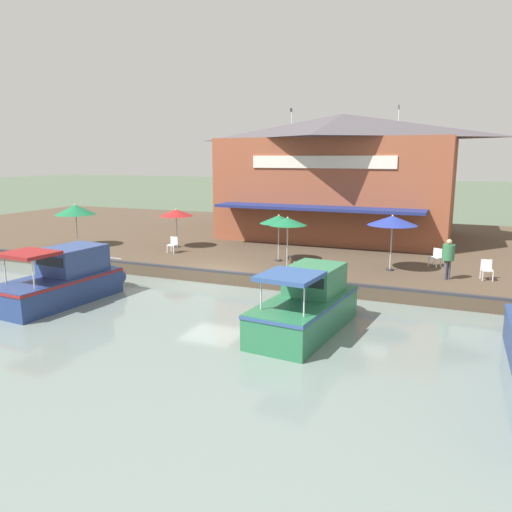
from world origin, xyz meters
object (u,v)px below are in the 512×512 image
(patio_umbrella_by_entrance, at_px, (392,221))
(person_near_entrance, at_px, (448,254))
(motorboat_second_along, at_px, (69,280))
(tree_behind_restaurant, at_px, (323,153))
(cafe_chair_far_corner_seat, at_px, (436,256))
(mooring_post, at_px, (291,267))
(patio_umbrella_far_corner, at_px, (288,222))
(patio_umbrella_mid_patio_left, at_px, (176,213))
(patio_umbrella_mid_patio_right, at_px, (75,210))
(waterfront_restaurant, at_px, (341,175))
(cafe_chair_back_row_seat, at_px, (487,269))
(patio_umbrella_near_quay_edge, at_px, (279,219))
(tree_upstream_bank, at_px, (246,166))
(cafe_chair_beside_entrance, at_px, (173,244))
(motorboat_far_downstream, at_px, (311,304))

(patio_umbrella_by_entrance, bearing_deg, person_near_entrance, 71.07)
(motorboat_second_along, bearing_deg, tree_behind_restaurant, 170.98)
(cafe_chair_far_corner_seat, relative_size, mooring_post, 0.86)
(patio_umbrella_far_corner, relative_size, patio_umbrella_by_entrance, 0.98)
(patio_umbrella_mid_patio_left, xyz_separation_m, cafe_chair_far_corner_seat, (-0.31, 14.02, -1.50))
(person_near_entrance, bearing_deg, patio_umbrella_mid_patio_right, -90.89)
(waterfront_restaurant, xyz_separation_m, cafe_chair_back_row_seat, (9.94, 8.66, -3.48))
(patio_umbrella_far_corner, xyz_separation_m, cafe_chair_far_corner_seat, (-3.71, 6.16, -1.79))
(patio_umbrella_near_quay_edge, xyz_separation_m, tree_upstream_bank, (-12.67, -7.32, 2.35))
(cafe_chair_far_corner_seat, height_order, mooring_post, mooring_post)
(patio_umbrella_mid_patio_right, bearing_deg, patio_umbrella_far_corner, 83.68)
(patio_umbrella_far_corner, height_order, patio_umbrella_mid_patio_left, patio_umbrella_far_corner)
(tree_behind_restaurant, bearing_deg, cafe_chair_beside_entrance, -13.33)
(cafe_chair_beside_entrance, relative_size, tree_upstream_bank, 0.14)
(patio_umbrella_near_quay_edge, xyz_separation_m, motorboat_second_along, (7.94, -5.99, -1.80))
(patio_umbrella_mid_patio_left, xyz_separation_m, cafe_chair_beside_entrance, (1.52, 0.68, -1.50))
(waterfront_restaurant, distance_m, mooring_post, 13.35)
(cafe_chair_far_corner_seat, xyz_separation_m, person_near_entrance, (2.54, 0.59, 0.61))
(waterfront_restaurant, distance_m, tree_behind_restaurant, 7.18)
(cafe_chair_back_row_seat, distance_m, motorboat_far_downstream, 9.04)
(mooring_post, relative_size, tree_behind_restaurant, 0.13)
(patio_umbrella_mid_patio_right, height_order, patio_umbrella_far_corner, patio_umbrella_far_corner)
(person_near_entrance, height_order, motorboat_second_along, person_near_entrance)
(cafe_chair_far_corner_seat, distance_m, person_near_entrance, 2.67)
(motorboat_second_along, distance_m, tree_behind_restaurant, 24.81)
(waterfront_restaurant, xyz_separation_m, motorboat_second_along, (17.60, -6.77, -3.68))
(patio_umbrella_far_corner, xyz_separation_m, cafe_chair_back_row_seat, (-1.75, 8.28, -1.79))
(patio_umbrella_by_entrance, distance_m, tree_upstream_bank, 18.12)
(mooring_post, bearing_deg, patio_umbrella_by_entrance, 130.74)
(motorboat_second_along, bearing_deg, cafe_chair_beside_entrance, -179.79)
(waterfront_restaurant, height_order, motorboat_far_downstream, waterfront_restaurant)
(mooring_post, bearing_deg, cafe_chair_back_row_seat, 110.74)
(waterfront_restaurant, xyz_separation_m, mooring_post, (12.86, 0.96, -3.45))
(patio_umbrella_near_quay_edge, height_order, cafe_chair_far_corner_seat, patio_umbrella_near_quay_edge)
(cafe_chair_far_corner_seat, relative_size, cafe_chair_back_row_seat, 1.00)
(patio_umbrella_mid_patio_right, height_order, patio_umbrella_by_entrance, patio_umbrella_by_entrance)
(motorboat_far_downstream, bearing_deg, person_near_entrance, 148.50)
(patio_umbrella_far_corner, bearing_deg, cafe_chair_back_row_seat, 101.94)
(patio_umbrella_mid_patio_left, height_order, motorboat_second_along, patio_umbrella_mid_patio_left)
(cafe_chair_back_row_seat, bearing_deg, patio_umbrella_by_entrance, -93.82)
(patio_umbrella_far_corner, relative_size, patio_umbrella_mid_patio_left, 1.13)
(patio_umbrella_near_quay_edge, bearing_deg, motorboat_second_along, -37.05)
(waterfront_restaurant, bearing_deg, tree_upstream_bank, -110.38)
(patio_umbrella_far_corner, relative_size, motorboat_second_along, 0.42)
(waterfront_restaurant, bearing_deg, person_near_entrance, 34.11)
(cafe_chair_far_corner_seat, bearing_deg, mooring_post, -48.86)
(patio_umbrella_by_entrance, distance_m, mooring_post, 5.19)
(person_near_entrance, bearing_deg, motorboat_far_downstream, -31.50)
(patio_umbrella_near_quay_edge, distance_m, person_near_entrance, 8.01)
(patio_umbrella_near_quay_edge, relative_size, tree_upstream_bank, 0.38)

